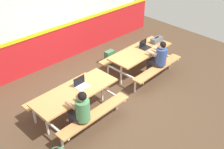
{
  "coord_description": "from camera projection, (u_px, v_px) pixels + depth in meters",
  "views": [
    {
      "loc": [
        -4.0,
        -4.18,
        4.32
      ],
      "look_at": [
        0.0,
        0.01,
        0.55
      ],
      "focal_mm": 42.79,
      "sensor_mm": 36.0,
      "label": 1
    }
  ],
  "objects": [
    {
      "name": "picnic_table_right",
      "position": [
        141.0,
        56.0,
        7.71
      ],
      "size": [
        2.06,
        1.63,
        0.74
      ],
      "color": "tan",
      "rests_on": "ground"
    },
    {
      "name": "toolbox_grey",
      "position": [
        157.0,
        40.0,
        8.04
      ],
      "size": [
        0.4,
        0.18,
        0.18
      ],
      "color": "#595B60",
      "rests_on": "picnic_table_right"
    },
    {
      "name": "laptop_dark",
      "position": [
        145.0,
        46.0,
        7.75
      ],
      "size": [
        0.33,
        0.23,
        0.22
      ],
      "color": "black",
      "rests_on": "picnic_table_right"
    },
    {
      "name": "picnic_table_left",
      "position": [
        76.0,
        97.0,
        6.09
      ],
      "size": [
        2.06,
        1.63,
        0.74
      ],
      "color": "tan",
      "rests_on": "ground"
    },
    {
      "name": "laptop_silver",
      "position": [
        81.0,
        85.0,
        6.13
      ],
      "size": [
        0.33,
        0.23,
        0.22
      ],
      "color": "silver",
      "rests_on": "picnic_table_left"
    },
    {
      "name": "ground_plane",
      "position": [
        112.0,
        92.0,
        7.21
      ],
      "size": [
        10.0,
        10.0,
        0.02
      ],
      "primitive_type": "cube",
      "color": "#4C3826"
    },
    {
      "name": "student_further",
      "position": [
        159.0,
        57.0,
        7.37
      ],
      "size": [
        0.37,
        0.53,
        1.21
      ],
      "color": "#2D2D38",
      "rests_on": "ground"
    },
    {
      "name": "student_nearer",
      "position": [
        80.0,
        110.0,
        5.5
      ],
      "size": [
        0.37,
        0.53,
        1.21
      ],
      "color": "#2D2D38",
      "rests_on": "ground"
    },
    {
      "name": "accent_backdrop",
      "position": [
        57.0,
        24.0,
        7.98
      ],
      "size": [
        8.0,
        0.14,
        2.6
      ],
      "color": "red",
      "rests_on": "ground"
    },
    {
      "name": "backpack_dark",
      "position": [
        109.0,
        57.0,
        8.35
      ],
      "size": [
        0.3,
        0.22,
        0.44
      ],
      "color": "#3F724C",
      "rests_on": "ground"
    }
  ]
}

